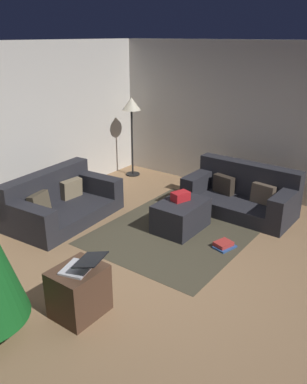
% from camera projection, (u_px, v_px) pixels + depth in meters
% --- Properties ---
extents(ground_plane, '(6.40, 6.40, 0.00)m').
position_uv_depth(ground_plane, '(168.00, 276.00, 4.72)').
color(ground_plane, '#93704C').
extents(corner_partition, '(0.12, 6.40, 2.60)m').
position_uv_depth(corner_partition, '(275.00, 123.00, 6.59)').
color(corner_partition, beige).
rests_on(corner_partition, ground_plane).
extents(couch_left, '(1.78, 1.11, 0.72)m').
position_uv_depth(couch_left, '(59.00, 202.00, 6.11)').
color(couch_left, '#26262B').
rests_on(couch_left, ground_plane).
extents(couch_right, '(0.88, 1.72, 0.76)m').
position_uv_depth(couch_right, '(242.00, 194.00, 6.35)').
color(couch_right, '#26262B').
rests_on(couch_right, ground_plane).
extents(ottoman, '(0.80, 0.57, 0.43)m').
position_uv_depth(ottoman, '(181.00, 216.00, 5.78)').
color(ottoman, '#26262B').
rests_on(ottoman, ground_plane).
extents(gift_box, '(0.29, 0.24, 0.13)m').
position_uv_depth(gift_box, '(181.00, 196.00, 5.74)').
color(gift_box, red).
rests_on(gift_box, ottoman).
extents(tv_remote, '(0.06, 0.16, 0.02)m').
position_uv_depth(tv_remote, '(186.00, 196.00, 5.87)').
color(tv_remote, black).
rests_on(tv_remote, ottoman).
extents(side_table, '(0.52, 0.44, 0.52)m').
position_uv_depth(side_table, '(79.00, 291.00, 4.01)').
color(side_table, '#4C3323').
rests_on(side_table, ground_plane).
extents(laptop, '(0.41, 0.48, 0.18)m').
position_uv_depth(laptop, '(82.00, 265.00, 3.87)').
color(laptop, silver).
rests_on(laptop, side_table).
extents(book_stack, '(0.32, 0.28, 0.08)m').
position_uv_depth(book_stack, '(224.00, 245.00, 5.34)').
color(book_stack, '#2D5193').
rests_on(book_stack, ground_plane).
extents(corner_lamp, '(0.36, 0.36, 1.56)m').
position_uv_depth(corner_lamp, '(132.00, 110.00, 7.63)').
color(corner_lamp, black).
rests_on(corner_lamp, ground_plane).
extents(area_rug, '(2.60, 2.00, 0.01)m').
position_uv_depth(area_rug, '(181.00, 229.00, 5.86)').
color(area_rug, '#443E2E').
rests_on(area_rug, ground_plane).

